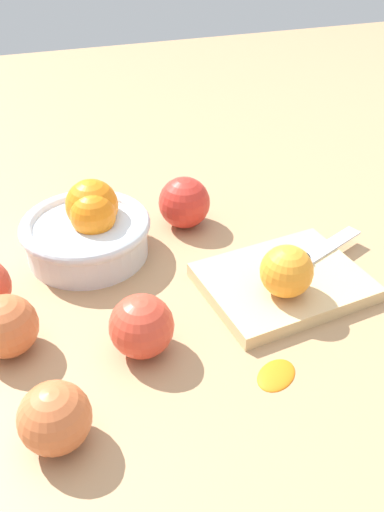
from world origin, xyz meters
TOP-DOWN VIEW (x-y plane):
  - ground_plane at (0.00, 0.00)m, footprint 2.40×2.40m
  - bowl at (-0.11, 0.15)m, footprint 0.18×0.18m
  - cutting_board at (0.11, -0.01)m, footprint 0.22×0.18m
  - orange_on_board at (0.10, -0.03)m, footprint 0.06×0.06m
  - knife at (0.16, 0.02)m, footprint 0.15×0.08m
  - apple_back_right at (0.04, 0.18)m, footprint 0.08×0.08m
  - apple_front_left at (-0.09, -0.05)m, footprint 0.07×0.07m
  - apple_mid_left at (-0.23, -0.01)m, footprint 0.07×0.07m
  - apple_front_left_2 at (-0.19, -0.14)m, footprint 0.07×0.07m
  - citrus_peel at (0.04, -0.14)m, footprint 0.06×0.06m

SIDE VIEW (x-z plane):
  - ground_plane at x=0.00m, z-range 0.00..0.00m
  - citrus_peel at x=0.04m, z-range 0.00..0.01m
  - cutting_board at x=0.11m, z-range 0.00..0.02m
  - knife at x=0.16m, z-range 0.02..0.03m
  - apple_front_left_2 at x=-0.19m, z-range 0.00..0.07m
  - apple_mid_left at x=-0.23m, z-range 0.00..0.07m
  - apple_front_left at x=-0.09m, z-range 0.00..0.07m
  - apple_back_right at x=0.04m, z-range 0.00..0.08m
  - bowl at x=-0.11m, z-range -0.01..0.09m
  - orange_on_board at x=0.10m, z-range 0.02..0.08m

